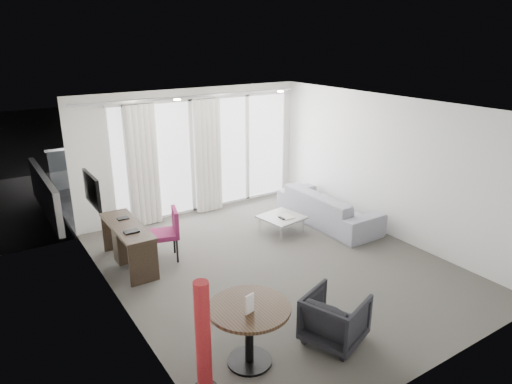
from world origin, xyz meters
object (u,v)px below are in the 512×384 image
tub_armchair (335,318)px  round_table (249,335)px  rattan_chair_b (226,160)px  desk_chair (164,235)px  sofa (328,207)px  desk (129,245)px  coffee_table (281,224)px  rattan_chair_a (182,171)px  red_lamp (203,338)px

tub_armchair → round_table: bearing=57.7°
tub_armchair → rattan_chair_b: 7.22m
rattan_chair_b → round_table: bearing=-100.1°
desk_chair → sofa: size_ratio=0.39×
desk_chair → sofa: bearing=10.3°
desk_chair → sofa: 3.38m
desk → desk_chair: size_ratio=1.71×
coffee_table → sofa: sofa is taller
rattan_chair_b → rattan_chair_a: bearing=-156.8°
tub_armchair → coffee_table: bearing=-45.2°
desk → tub_armchair: desk is taller
tub_armchair → sofa: bearing=-60.7°
desk → rattan_chair_a: (2.48, 3.38, 0.02)m
desk → red_lamp: 3.21m
tub_armchair → coffee_table: tub_armchair is taller
desk → rattan_chair_a: 4.19m
round_table → coffee_table: size_ratio=1.30×
desk_chair → rattan_chair_a: (1.91, 3.50, -0.07)m
desk → coffee_table: desk is taller
red_lamp → tub_armchair: 1.75m
tub_armchair → desk_chair: bearing=-4.5°
desk → tub_armchair: 3.63m
round_table → sofa: 4.44m
coffee_table → desk: bearing=174.1°
desk → desk_chair: 0.59m
desk_chair → rattan_chair_b: size_ratio=0.98×
round_table → red_lamp: (-0.62, -0.10, 0.28)m
rattan_chair_a → sofa: bearing=-63.6°
desk → tub_armchair: size_ratio=2.17×
desk → rattan_chair_a: size_ratio=2.01×
rattan_chair_a → coffee_table: bearing=-78.4°
round_table → desk: bearing=97.1°
sofa → rattan_chair_a: (-1.45, 3.80, 0.04)m
red_lamp → sofa: size_ratio=0.57×
tub_armchair → sofa: sofa is taller
desk → rattan_chair_b: 5.18m
red_lamp → coffee_table: red_lamp is taller
red_lamp → tub_armchair: red_lamp is taller
tub_armchair → rattan_chair_a: bearing=-28.9°
coffee_table → rattan_chair_b: (0.93, 3.81, 0.29)m
tub_armchair → rattan_chair_a: 6.77m
round_table → rattan_chair_b: (3.41, 6.60, 0.08)m
rattan_chair_b → red_lamp: bearing=-103.8°
sofa → rattan_chair_a: 4.07m
sofa → rattan_chair_b: bearing=1.9°
rattan_chair_a → rattan_chair_b: bearing=11.5°
round_table → sofa: (3.55, 2.67, -0.04)m
rattan_chair_a → rattan_chair_b: (1.32, 0.14, 0.08)m
desk → rattan_chair_a: rattan_chair_a is taller
desk_chair → red_lamp: red_lamp is taller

